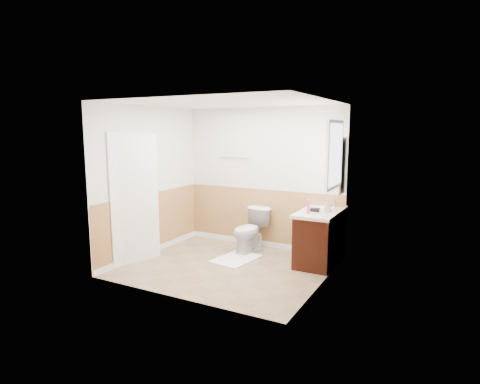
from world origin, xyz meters
The scene contains 32 objects.
floor centered at (0.00, 0.00, 0.00)m, with size 3.00×3.00×0.00m, color #8C7051.
ceiling centered at (0.00, 0.00, 2.50)m, with size 3.00×3.00×0.00m, color white.
wall_back centered at (0.00, 1.30, 1.25)m, with size 3.00×3.00×0.00m, color silver.
wall_front centered at (0.00, -1.30, 1.25)m, with size 3.00×3.00×0.00m, color silver.
wall_left centered at (-1.50, 0.00, 1.25)m, with size 3.00×3.00×0.00m, color silver.
wall_right centered at (1.50, 0.00, 1.25)m, with size 3.00×3.00×0.00m, color silver.
wainscot_back centered at (0.00, 1.29, 0.50)m, with size 3.00×3.00×0.00m, color #BD824B.
wainscot_front centered at (0.00, -1.29, 0.50)m, with size 3.00×3.00×0.00m, color #BD824B.
wainscot_left centered at (-1.49, 0.00, 0.50)m, with size 2.60×2.60×0.00m, color #BD824B.
wainscot_right centered at (1.49, 0.00, 0.50)m, with size 2.60×2.60×0.00m, color #BD824B.
toilet centered at (-0.03, 0.87, 0.38)m, with size 0.42×0.74×0.76m, color silver.
bath_mat centered at (-0.03, 0.37, 0.01)m, with size 0.55×0.80×0.02m, color white.
vanity_cabinet centered at (1.21, 0.88, 0.40)m, with size 0.55×1.10×0.80m, color black.
vanity_knob_left centered at (0.91, 0.78, 0.55)m, with size 0.03×0.03×0.03m, color silver.
vanity_knob_right centered at (0.91, 0.98, 0.55)m, with size 0.03×0.03×0.03m, color silver.
countertop centered at (1.20, 0.88, 0.83)m, with size 0.60×1.15×0.05m, color silver.
sink_basin centered at (1.21, 1.03, 0.86)m, with size 0.36×0.36×0.02m, color white.
faucet centered at (1.39, 1.03, 0.92)m, with size 0.02×0.02×0.14m, color silver.
lotion_bottle centered at (1.11, 0.54, 0.96)m, with size 0.05×0.05×0.22m, color #DE3971.
soap_dispenser centered at (1.33, 0.82, 0.95)m, with size 0.09×0.09×0.20m, color #949DA7.
hair_dryer_body centered at (1.16, 0.73, 0.89)m, with size 0.07×0.07×0.14m, color black.
hair_dryer_handle centered at (1.13, 0.75, 0.86)m, with size 0.03×0.03×0.07m, color black.
mirror_panel centered at (1.48, 1.10, 1.55)m, with size 0.02×0.35×0.90m, color silver.
window_frame centered at (1.47, 0.59, 1.75)m, with size 0.04×0.80×1.00m, color white.
window_glass centered at (1.49, 0.59, 1.75)m, with size 0.01×0.70×0.90m, color white.
door centered at (-1.40, -0.45, 1.02)m, with size 0.05×0.80×2.04m, color white.
door_frame centered at (-1.48, -0.45, 1.03)m, with size 0.02×0.92×2.10m, color white.
door_knob centered at (-1.34, -0.12, 0.95)m, with size 0.06×0.06×0.06m, color silver.
towel_bar centered at (-0.55, 1.25, 1.60)m, with size 0.02×0.02×0.62m, color silver.
tp_holder_bar centered at (-0.10, 1.23, 0.70)m, with size 0.02×0.02×0.14m, color silver.
tp_roll centered at (-0.10, 1.23, 0.70)m, with size 0.11×0.11×0.10m, color white.
tp_sheet centered at (-0.10, 1.23, 0.59)m, with size 0.10×0.01×0.16m, color white.
Camera 1 is at (2.97, -5.13, 2.11)m, focal length 29.74 mm.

